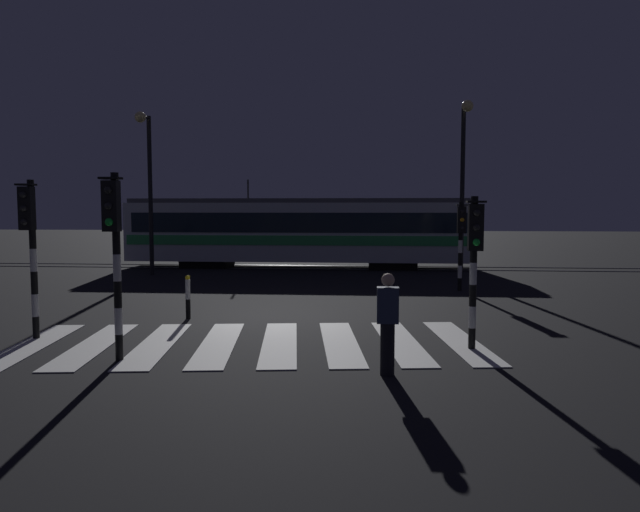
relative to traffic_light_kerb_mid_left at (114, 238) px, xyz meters
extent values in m
plane|color=black|center=(2.09, 4.67, -2.26)|extent=(120.00, 120.00, 0.00)
cube|color=#59595E|center=(2.09, 16.74, -2.24)|extent=(80.00, 0.12, 0.03)
cube|color=#59595E|center=(2.09, 18.17, -2.24)|extent=(80.00, 0.12, 0.03)
cube|color=silver|center=(-2.27, 1.06, -2.25)|extent=(1.21, 4.16, 0.02)
cube|color=silver|center=(-1.02, 1.22, -2.25)|extent=(1.21, 4.16, 0.02)
cube|color=silver|center=(0.22, 1.38, -2.25)|extent=(1.21, 4.16, 0.02)
cube|color=silver|center=(1.47, 1.53, -2.25)|extent=(1.21, 4.16, 0.02)
cube|color=silver|center=(2.72, 1.69, -2.25)|extent=(1.21, 4.16, 0.02)
cube|color=silver|center=(3.96, 1.85, -2.25)|extent=(1.21, 4.16, 0.02)
cube|color=silver|center=(5.21, 2.01, -2.25)|extent=(1.21, 4.16, 0.02)
cube|color=silver|center=(6.45, 2.17, -2.25)|extent=(1.21, 4.16, 0.02)
cylinder|color=black|center=(0.00, 0.09, -2.01)|extent=(0.14, 0.14, 0.49)
cylinder|color=white|center=(0.00, 0.09, -1.53)|extent=(0.14, 0.14, 0.49)
cylinder|color=black|center=(0.00, 0.09, -1.04)|extent=(0.14, 0.14, 0.49)
cylinder|color=white|center=(0.00, 0.09, -0.55)|extent=(0.14, 0.14, 0.49)
cylinder|color=black|center=(0.00, 0.09, -0.06)|extent=(0.14, 0.14, 0.49)
cylinder|color=white|center=(0.00, 0.09, 0.43)|extent=(0.14, 0.14, 0.49)
cylinder|color=black|center=(0.00, 0.09, 0.92)|extent=(0.14, 0.14, 0.49)
cube|color=black|center=(0.00, -0.08, 0.56)|extent=(0.28, 0.20, 0.90)
sphere|color=black|center=(0.00, -0.19, 0.84)|extent=(0.14, 0.14, 0.14)
sphere|color=black|center=(0.00, -0.19, 0.56)|extent=(0.14, 0.14, 0.14)
sphere|color=green|center=(0.00, -0.19, 0.28)|extent=(0.14, 0.14, 0.14)
cube|color=black|center=(0.00, -0.08, 1.05)|extent=(0.36, 0.24, 0.04)
cylinder|color=black|center=(7.60, 10.01, -2.04)|extent=(0.14, 0.14, 0.43)
cylinder|color=white|center=(7.60, 10.01, -1.61)|extent=(0.14, 0.14, 0.43)
cylinder|color=black|center=(7.60, 10.01, -1.18)|extent=(0.14, 0.14, 0.43)
cylinder|color=white|center=(7.60, 10.01, -0.75)|extent=(0.14, 0.14, 0.43)
cylinder|color=black|center=(7.60, 10.01, -0.33)|extent=(0.14, 0.14, 0.43)
cylinder|color=white|center=(7.60, 10.01, 0.10)|extent=(0.14, 0.14, 0.43)
cylinder|color=black|center=(7.60, 10.01, 0.53)|extent=(0.14, 0.14, 0.43)
cube|color=black|center=(7.60, 9.84, 0.15)|extent=(0.28, 0.20, 0.90)
sphere|color=black|center=(7.60, 9.73, 0.43)|extent=(0.14, 0.14, 0.14)
sphere|color=orange|center=(7.60, 9.73, 0.15)|extent=(0.14, 0.14, 0.14)
sphere|color=black|center=(7.60, 9.73, -0.13)|extent=(0.14, 0.14, 0.14)
cube|color=black|center=(7.60, 9.84, 0.64)|extent=(0.36, 0.24, 0.04)
cylinder|color=black|center=(6.58, 1.52, -2.04)|extent=(0.14, 0.14, 0.43)
cylinder|color=white|center=(6.58, 1.52, -1.61)|extent=(0.14, 0.14, 0.43)
cylinder|color=black|center=(6.58, 1.52, -1.18)|extent=(0.14, 0.14, 0.43)
cylinder|color=white|center=(6.58, 1.52, -0.75)|extent=(0.14, 0.14, 0.43)
cylinder|color=black|center=(6.58, 1.52, -0.32)|extent=(0.14, 0.14, 0.43)
cylinder|color=white|center=(6.58, 1.52, 0.11)|extent=(0.14, 0.14, 0.43)
cylinder|color=black|center=(6.58, 1.52, 0.55)|extent=(0.14, 0.14, 0.43)
cube|color=black|center=(6.58, 1.35, 0.16)|extent=(0.28, 0.20, 0.90)
sphere|color=black|center=(6.58, 1.24, 0.44)|extent=(0.14, 0.14, 0.14)
sphere|color=black|center=(6.58, 1.24, 0.16)|extent=(0.14, 0.14, 0.14)
sphere|color=green|center=(6.58, 1.24, -0.12)|extent=(0.14, 0.14, 0.14)
cube|color=black|center=(6.58, 1.35, 0.65)|extent=(0.36, 0.24, 0.04)
cylinder|color=black|center=(-2.54, 1.69, -2.02)|extent=(0.14, 0.14, 0.48)
cylinder|color=white|center=(-2.54, 1.69, -1.53)|extent=(0.14, 0.14, 0.48)
cylinder|color=black|center=(-2.54, 1.69, -1.05)|extent=(0.14, 0.14, 0.48)
cylinder|color=white|center=(-2.54, 1.69, -0.57)|extent=(0.14, 0.14, 0.48)
cylinder|color=black|center=(-2.54, 1.69, -0.08)|extent=(0.14, 0.14, 0.48)
cylinder|color=white|center=(-2.54, 1.69, 0.40)|extent=(0.14, 0.14, 0.48)
cylinder|color=black|center=(-2.54, 1.69, 0.88)|extent=(0.14, 0.14, 0.48)
cube|color=black|center=(-2.54, 1.52, 0.52)|extent=(0.28, 0.20, 0.90)
sphere|color=black|center=(-2.54, 1.41, 0.80)|extent=(0.14, 0.14, 0.14)
sphere|color=black|center=(-2.54, 1.41, 0.52)|extent=(0.14, 0.14, 0.14)
sphere|color=black|center=(-2.54, 1.41, 0.24)|extent=(0.14, 0.14, 0.14)
cube|color=black|center=(-2.54, 1.52, 1.01)|extent=(0.36, 0.24, 0.04)
cylinder|color=black|center=(-4.56, 13.75, 1.03)|extent=(0.18, 0.18, 6.58)
cylinder|color=black|center=(-4.56, 13.30, 4.22)|extent=(0.10, 0.90, 0.10)
sphere|color=#F9E08C|center=(-4.56, 12.85, 4.14)|extent=(0.44, 0.44, 0.44)
cylinder|color=black|center=(8.18, 13.69, 1.15)|extent=(0.18, 0.18, 6.82)
cylinder|color=black|center=(8.18, 13.24, 4.46)|extent=(0.10, 0.90, 0.10)
sphere|color=#F9E08C|center=(8.18, 12.79, 4.38)|extent=(0.44, 0.44, 0.44)
cube|color=silver|center=(1.19, 17.46, -0.56)|extent=(16.03, 2.50, 2.70)
cube|color=green|center=(1.19, 16.19, -0.91)|extent=(15.71, 0.04, 0.44)
cube|color=green|center=(1.19, 18.73, -0.91)|extent=(15.71, 0.04, 0.44)
cube|color=black|center=(1.19, 16.19, -0.11)|extent=(15.23, 0.03, 0.90)
cube|color=#4C4C51|center=(1.19, 17.46, 0.89)|extent=(15.71, 2.30, 0.20)
cylinder|color=#262628|center=(-1.21, 17.46, 1.39)|extent=(0.08, 0.08, 1.00)
cube|color=black|center=(5.60, 17.46, -2.08)|extent=(2.20, 2.00, 0.35)
cube|color=black|center=(-3.22, 17.46, -2.08)|extent=(2.20, 2.00, 0.35)
sphere|color=#F9F2CC|center=(9.26, 17.46, -0.96)|extent=(0.24, 0.24, 0.24)
cylinder|color=black|center=(4.86, -0.43, -1.82)|extent=(0.24, 0.24, 0.88)
cube|color=#2D3851|center=(4.86, -0.43, -1.08)|extent=(0.36, 0.22, 0.60)
sphere|color=beige|center=(4.86, -0.43, -0.66)|extent=(0.22, 0.22, 0.22)
cylinder|color=black|center=(-0.01, 4.21, -2.01)|extent=(0.12, 0.12, 0.50)
cylinder|color=white|center=(-0.01, 4.21, -1.51)|extent=(0.12, 0.12, 0.50)
sphere|color=yellow|center=(-0.01, 4.21, -1.21)|extent=(0.12, 0.12, 0.12)
camera|label=1|loc=(4.57, -10.18, 0.52)|focal=33.13mm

